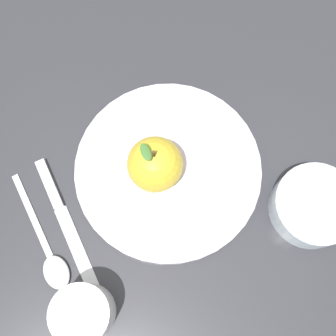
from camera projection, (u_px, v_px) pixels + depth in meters
name	position (u px, v px, depth m)	size (l,w,h in m)	color
ground_plane	(157.00, 167.00, 0.62)	(2.40, 2.40, 0.00)	#2D2D33
dinner_plate	(168.00, 170.00, 0.61)	(0.27, 0.27, 0.02)	silver
apple	(155.00, 164.00, 0.56)	(0.08, 0.08, 0.09)	gold
side_bowl	(314.00, 206.00, 0.58)	(0.11, 0.11, 0.04)	silver
cup	(83.00, 313.00, 0.53)	(0.07, 0.07, 0.07)	white
knife	(62.00, 215.00, 0.60)	(0.12, 0.20, 0.01)	silver
spoon	(50.00, 258.00, 0.58)	(0.11, 0.16, 0.01)	silver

